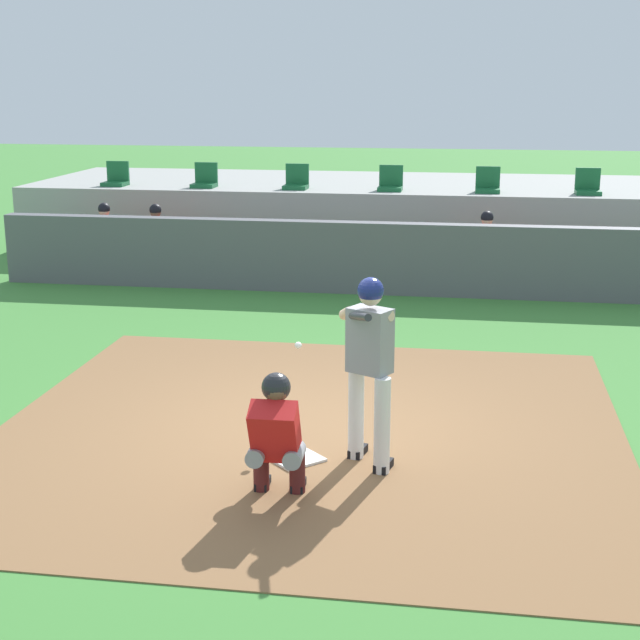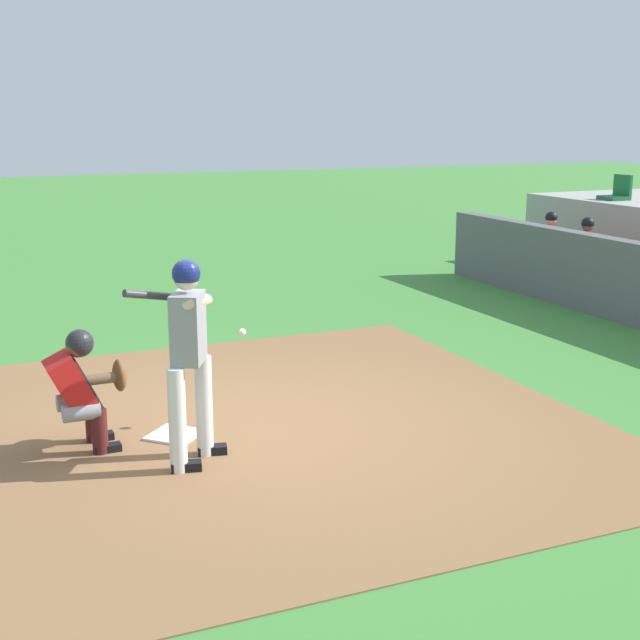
# 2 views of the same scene
# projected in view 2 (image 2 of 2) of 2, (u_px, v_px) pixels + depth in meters

# --- Properties ---
(ground_plane) EXTENTS (80.00, 80.00, 0.00)m
(ground_plane) POSITION_uv_depth(u_px,v_px,m) (255.00, 426.00, 8.54)
(ground_plane) COLOR #428438
(dirt_infield) EXTENTS (6.40, 6.40, 0.01)m
(dirt_infield) POSITION_uv_depth(u_px,v_px,m) (255.00, 425.00, 8.54)
(dirt_infield) COLOR olive
(dirt_infield) RESTS_ON ground
(home_plate) EXTENTS (0.62, 0.62, 0.02)m
(home_plate) POSITION_uv_depth(u_px,v_px,m) (175.00, 435.00, 8.23)
(home_plate) COLOR white
(home_plate) RESTS_ON dirt_infield
(batter_at_plate) EXTENTS (0.56, 0.90, 1.80)m
(batter_at_plate) POSITION_uv_depth(u_px,v_px,m) (189.00, 349.00, 7.38)
(batter_at_plate) COLOR silver
(batter_at_plate) RESTS_ON ground
(catcher_crouched) EXTENTS (0.49, 1.90, 1.13)m
(catcher_crouched) POSITION_uv_depth(u_px,v_px,m) (83.00, 385.00, 7.80)
(catcher_crouched) COLOR gray
(catcher_crouched) RESTS_ON ground
(dugout_player_0) EXTENTS (0.49, 0.70, 1.30)m
(dugout_player_0) POSITION_uv_depth(u_px,v_px,m) (544.00, 246.00, 15.79)
(dugout_player_0) COLOR #939399
(dugout_player_0) RESTS_ON ground
(dugout_player_1) EXTENTS (0.49, 0.70, 1.30)m
(dugout_player_1) POSITION_uv_depth(u_px,v_px,m) (580.00, 254.00, 14.92)
(dugout_player_1) COLOR #939399
(dugout_player_1) RESTS_ON ground
(stadium_seat_0) EXTENTS (0.46, 0.46, 0.48)m
(stadium_seat_0) POSITION_uv_depth(u_px,v_px,m) (617.00, 193.00, 16.81)
(stadium_seat_0) COLOR #196033
(stadium_seat_0) RESTS_ON stands_platform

